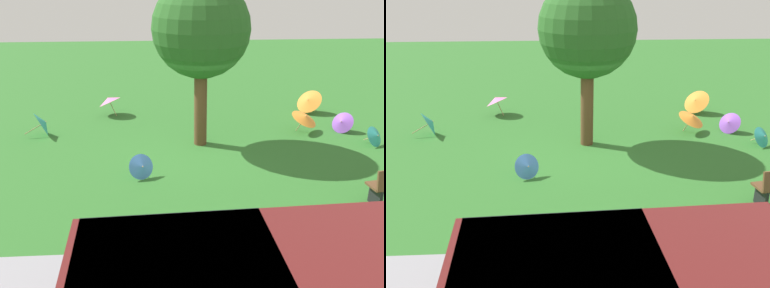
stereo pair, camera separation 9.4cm
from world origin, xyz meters
The scene contains 9 objects.
ground centered at (0.00, 0.00, 0.00)m, with size 40.00×40.00×0.00m, color #2D6B28.
shade_tree centered at (-0.19, -0.46, 3.26)m, with size 2.66×2.66×4.62m.
parasol_teal_0 centered at (-5.21, 0.04, 0.30)m, with size 0.75×0.71×0.60m.
parasol_purple_0 centered at (-4.67, -1.16, 0.32)m, with size 0.80×0.84×0.64m.
parasol_blue_0 centered at (1.41, 1.74, 0.31)m, with size 0.72×0.63×0.62m.
parasol_orange_1 centered at (-4.22, -3.13, 0.45)m, with size 1.11×1.15×0.84m.
parasol_teal_1 centered at (4.51, -1.45, 0.40)m, with size 0.91×0.92×0.80m.
parasol_pink_1 centered at (2.72, -3.36, 0.55)m, with size 1.05×1.05×0.80m.
parasol_orange_2 centered at (-3.49, -1.18, 0.49)m, with size 1.13×1.14×0.74m.
Camera 2 is at (0.77, 11.63, 4.83)m, focal length 41.79 mm.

